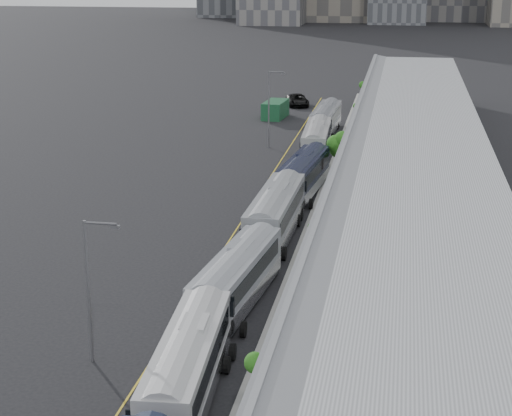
% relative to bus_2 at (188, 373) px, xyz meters
% --- Properties ---
extents(sidewalk, '(10.00, 170.00, 0.12)m').
position_rel_bus_2_xyz_m(sidewalk, '(7.35, 20.38, -1.53)').
color(sidewalk, gray).
rests_on(sidewalk, ground).
extents(lane_line, '(0.12, 160.00, 0.02)m').
position_rel_bus_2_xyz_m(lane_line, '(-3.15, 20.38, -1.58)').
color(lane_line, gold).
rests_on(lane_line, ground).
extents(depot, '(12.45, 160.40, 7.20)m').
position_rel_bus_2_xyz_m(depot, '(11.34, 20.38, 1.92)').
color(depot, gray).
rests_on(depot, ground).
extents(bus_2, '(3.45, 13.03, 3.77)m').
position_rel_bus_2_xyz_m(bus_2, '(0.00, 0.00, 0.00)').
color(bus_2, '#B2B2B4').
rests_on(bus_2, ground).
extents(bus_3, '(3.87, 13.03, 3.75)m').
position_rel_bus_2_xyz_m(bus_3, '(0.04, 12.62, -0.01)').
color(bus_3, gray).
rests_on(bus_3, ground).
extents(bus_4, '(3.08, 13.94, 4.06)m').
position_rel_bus_2_xyz_m(bus_4, '(0.40, 26.81, 0.13)').
color(bus_4, '#909398').
rests_on(bus_4, ground).
extents(bus_5, '(3.86, 13.30, 3.83)m').
position_rel_bus_2_xyz_m(bus_5, '(0.98, 40.37, 0.03)').
color(bus_5, black).
rests_on(bus_5, ground).
extents(bus_6, '(3.20, 13.23, 3.84)m').
position_rel_bus_2_xyz_m(bus_6, '(0.58, 56.57, 0.03)').
color(bus_6, '#B3B3B5').
rests_on(bus_6, ground).
extents(bus_7, '(3.00, 12.86, 3.74)m').
position_rel_bus_2_xyz_m(bus_7, '(0.31, 70.53, -0.01)').
color(bus_7, gray).
rests_on(bus_7, ground).
extents(tree_1, '(1.34, 1.34, 4.53)m').
position_rel_bus_2_xyz_m(tree_1, '(4.48, -2.83, 2.17)').
color(tree_1, black).
rests_on(tree_1, ground).
extents(tree_2, '(1.16, 1.16, 3.37)m').
position_rel_bus_2_xyz_m(tree_2, '(4.57, 21.21, 1.12)').
color(tree_2, black).
rests_on(tree_2, ground).
extents(tree_3, '(2.42, 2.42, 4.83)m').
position_rel_bus_2_xyz_m(tree_3, '(3.94, 47.55, 2.02)').
color(tree_3, black).
rests_on(tree_3, ground).
extents(tree_4, '(1.10, 1.10, 3.94)m').
position_rel_bus_2_xyz_m(tree_4, '(4.60, 71.54, 1.67)').
color(tree_4, black).
rests_on(tree_4, ground).
extents(tree_5, '(1.46, 1.46, 4.29)m').
position_rel_bus_2_xyz_m(tree_5, '(4.42, 90.26, 1.90)').
color(tree_5, black).
rests_on(tree_5, ground).
extents(street_lamp_near, '(2.04, 0.22, 8.19)m').
position_rel_bus_2_xyz_m(street_lamp_near, '(-6.21, 3.49, 3.18)').
color(street_lamp_near, '#59595E').
rests_on(street_lamp_near, ground).
extents(street_lamp_far, '(2.04, 0.22, 9.08)m').
position_rel_bus_2_xyz_m(street_lamp_far, '(-5.42, 61.13, 3.64)').
color(street_lamp_far, '#59595E').
rests_on(street_lamp_far, ground).
extents(shipping_container, '(3.21, 6.33, 2.39)m').
position_rel_bus_2_xyz_m(shipping_container, '(-7.80, 80.92, -0.39)').
color(shipping_container, '#154728').
rests_on(shipping_container, ground).
extents(suv, '(4.54, 6.97, 1.78)m').
position_rel_bus_2_xyz_m(suv, '(-6.01, 91.84, -0.70)').
color(suv, black).
rests_on(suv, ground).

